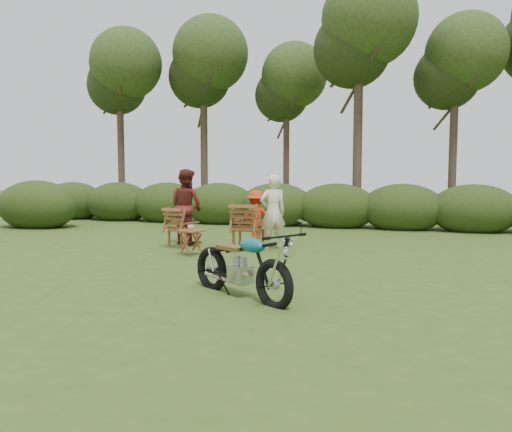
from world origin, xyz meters
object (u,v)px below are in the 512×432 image
(motorcycle, at_px, (240,296))
(adult_b, at_px, (187,244))
(side_table, at_px, (191,243))
(lawn_chair_right, at_px, (248,248))
(child, at_px, (256,245))
(adult_a, at_px, (273,249))
(lawn_chair_left, at_px, (183,247))
(cup, at_px, (191,227))

(motorcycle, relative_size, adult_b, 1.06)
(side_table, bearing_deg, motorcycle, -53.96)
(lawn_chair_right, xyz_separation_m, child, (-0.01, 0.60, 0.00))
(adult_a, relative_size, adult_b, 0.93)
(lawn_chair_right, relative_size, lawn_chair_left, 1.11)
(motorcycle, xyz_separation_m, adult_a, (-0.79, 4.32, 0.00))
(lawn_chair_left, height_order, side_table, side_table)
(adult_a, bearing_deg, child, -79.17)
(lawn_chair_left, xyz_separation_m, cup, (0.68, -1.01, 0.58))
(motorcycle, height_order, cup, cup)
(cup, distance_m, adult_a, 2.00)
(cup, xyz_separation_m, child, (0.82, 1.83, -0.58))
(lawn_chair_left, bearing_deg, lawn_chair_right, -157.68)
(lawn_chair_right, relative_size, side_table, 1.94)
(child, bearing_deg, adult_a, 119.89)
(adult_a, bearing_deg, lawn_chair_right, -26.65)
(side_table, height_order, adult_a, adult_a)
(side_table, distance_m, child, 2.03)
(motorcycle, relative_size, side_table, 3.66)
(lawn_chair_left, xyz_separation_m, adult_b, (-0.17, 0.50, 0.00))
(side_table, xyz_separation_m, adult_b, (-0.85, 1.53, -0.26))
(motorcycle, xyz_separation_m, child, (-1.35, 4.81, 0.00))
(side_table, relative_size, child, 0.41)
(cup, bearing_deg, side_table, -51.33)
(motorcycle, xyz_separation_m, lawn_chair_left, (-2.85, 3.99, 0.00))
(adult_b, xyz_separation_m, child, (1.66, 0.32, 0.00))
(lawn_chair_left, height_order, adult_a, adult_a)
(side_table, relative_size, adult_b, 0.29)
(child, bearing_deg, side_table, 47.97)
(lawn_chair_left, xyz_separation_m, adult_a, (2.05, 0.33, 0.00))
(motorcycle, distance_m, side_table, 3.67)
(adult_a, bearing_deg, side_table, 7.34)
(lawn_chair_left, distance_m, adult_b, 0.53)
(cup, height_order, adult_b, adult_b)
(motorcycle, bearing_deg, cup, 157.75)
(side_table, bearing_deg, child, 66.42)
(cup, relative_size, adult_b, 0.08)
(motorcycle, height_order, child, child)
(adult_b, bearing_deg, lawn_chair_right, -170.03)
(motorcycle, relative_size, lawn_chair_left, 2.10)
(lawn_chair_right, distance_m, cup, 1.59)
(lawn_chair_right, distance_m, adult_a, 0.56)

